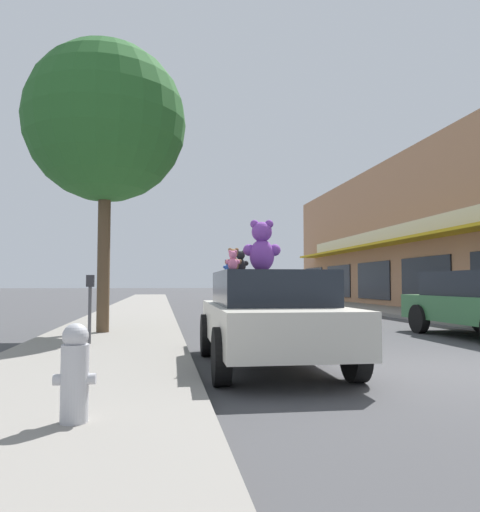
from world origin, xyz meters
name	(u,v)px	position (x,y,z in m)	size (l,w,h in m)	color
ground_plane	(473,371)	(0.00, 0.00, 0.00)	(260.00, 260.00, 0.00)	#424244
sidewalk_near	(76,377)	(-5.44, 0.00, 0.06)	(3.02, 90.00, 0.13)	gray
plush_art_car	(270,315)	(-2.79, 0.74, 0.77)	(1.97, 4.12, 1.42)	beige
teddy_bear_giant	(262,247)	(-2.86, 0.99, 1.81)	(0.61, 0.40, 0.81)	purple
teddy_bear_black	(240,262)	(-3.07, 1.74, 1.60)	(0.28, 0.18, 0.38)	black
teddy_bear_pink	(233,261)	(-3.41, 0.30, 1.56)	(0.21, 0.13, 0.29)	pink
teddy_bear_yellow	(263,264)	(-2.77, 1.29, 1.56)	(0.21, 0.13, 0.28)	yellow
teddy_bear_brown	(233,260)	(-3.29, 1.07, 1.60)	(0.27, 0.17, 0.37)	olive
teddy_bear_blue	(228,266)	(-3.31, 1.61, 1.52)	(0.16, 0.12, 0.22)	blue
street_tree	(106,123)	(-5.71, 5.27, 4.99)	(3.73, 3.73, 6.75)	brown
fire_hydrant	(75,372)	(-5.08, -2.34, 0.52)	(0.33, 0.22, 0.79)	#B2B2B7
parking_meter	(90,300)	(-5.70, 3.03, 0.94)	(0.14, 0.10, 1.27)	#4C4C51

